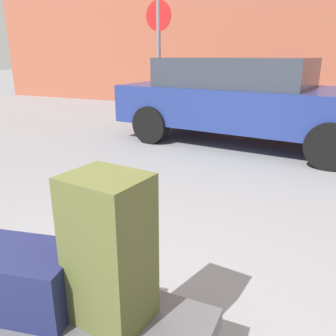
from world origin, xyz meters
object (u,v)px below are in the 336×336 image
luggage_cart (59,331)px  suitcase_olive_stacked_top (109,251)px  duffel_bag_navy_rear_left (16,277)px  no_parking_sign (159,55)px  parked_car (245,99)px

luggage_cart → suitcase_olive_stacked_top: suitcase_olive_stacked_top is taller
duffel_bag_navy_rear_left → no_parking_sign: size_ratio=0.25×
suitcase_olive_stacked_top → no_parking_sign: bearing=120.9°
suitcase_olive_stacked_top → no_parking_sign: no_parking_sign is taller
suitcase_olive_stacked_top → parked_car: parked_car is taller
parked_car → luggage_cart: bearing=-86.9°
duffel_bag_navy_rear_left → parked_car: bearing=79.1°
duffel_bag_navy_rear_left → no_parking_sign: bearing=96.9°
parked_car → duffel_bag_navy_rear_left: bearing=-89.6°
duffel_bag_navy_rear_left → no_parking_sign: (-1.60, 4.86, 0.98)m
duffel_bag_navy_rear_left → no_parking_sign: no_parking_sign is taller
suitcase_olive_stacked_top → parked_car: (-0.49, 4.87, 0.08)m
parked_car → no_parking_sign: size_ratio=1.90×
no_parking_sign → suitcase_olive_stacked_top: bearing=-66.6°
luggage_cart → suitcase_olive_stacked_top: (0.22, 0.11, 0.41)m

